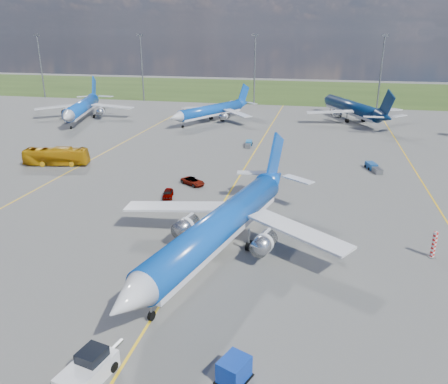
% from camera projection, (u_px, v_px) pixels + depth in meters
% --- Properties ---
extents(ground, '(400.00, 400.00, 0.00)m').
position_uv_depth(ground, '(184.00, 266.00, 46.05)').
color(ground, '#5B5B59').
rests_on(ground, ground).
extents(grass_strip, '(400.00, 80.00, 0.01)m').
position_uv_depth(grass_strip, '(292.00, 91.00, 183.40)').
color(grass_strip, '#2D4719').
rests_on(grass_strip, ground).
extents(taxiway_lines, '(60.25, 160.00, 0.02)m').
position_uv_depth(taxiway_lines, '(236.00, 183.00, 71.38)').
color(taxiway_lines, yellow).
rests_on(taxiway_lines, ground).
extents(floodlight_masts, '(202.20, 0.50, 22.70)m').
position_uv_depth(floodlight_masts, '(316.00, 67.00, 140.38)').
color(floodlight_masts, slate).
rests_on(floodlight_masts, ground).
extents(warning_post, '(0.50, 0.50, 3.00)m').
position_uv_depth(warning_post, '(434.00, 245.00, 47.49)').
color(warning_post, red).
rests_on(warning_post, ground).
extents(bg_jet_nw, '(39.29, 45.59, 10.18)m').
position_uv_depth(bg_jet_nw, '(84.00, 120.00, 123.11)').
color(bg_jet_nw, '#0D4AB6').
rests_on(bg_jet_nw, ground).
extents(bg_jet_nnw, '(38.11, 41.62, 8.81)m').
position_uv_depth(bg_jet_nnw, '(211.00, 122.00, 120.39)').
color(bg_jet_nnw, '#0D4AB6').
rests_on(bg_jet_nnw, ground).
extents(bg_jet_n, '(43.53, 48.08, 10.26)m').
position_uv_depth(bg_jet_n, '(350.00, 120.00, 122.05)').
color(bg_jet_n, '#082145').
rests_on(bg_jet_n, ground).
extents(main_airliner, '(38.16, 44.98, 10.22)m').
position_uv_depth(main_airliner, '(220.00, 255.00, 48.45)').
color(main_airliner, '#0D4AB6').
rests_on(main_airliner, ground).
extents(pushback_tug, '(3.17, 6.28, 2.09)m').
position_uv_depth(pushback_tug, '(89.00, 369.00, 30.86)').
color(pushback_tug, silver).
rests_on(pushback_tug, ground).
extents(uld_container, '(2.43, 2.67, 1.74)m').
position_uv_depth(uld_container, '(234.00, 370.00, 30.77)').
color(uld_container, '#0B309D').
rests_on(uld_container, ground).
extents(apron_bus, '(12.08, 5.13, 3.28)m').
position_uv_depth(apron_bus, '(56.00, 156.00, 80.68)').
color(apron_bus, '#C1840B').
rests_on(apron_bus, ground).
extents(service_car_a, '(2.25, 3.83, 1.22)m').
position_uv_depth(service_car_a, '(168.00, 194.00, 65.07)').
color(service_car_a, '#999999').
rests_on(service_car_a, ground).
extents(service_car_b, '(4.73, 3.99, 1.20)m').
position_uv_depth(service_car_b, '(193.00, 181.00, 70.43)').
color(service_car_b, '#999999').
rests_on(service_car_b, ground).
extents(service_car_c, '(4.36, 4.44, 1.28)m').
position_uv_depth(service_car_c, '(266.00, 178.00, 72.01)').
color(service_car_c, '#999999').
rests_on(service_car_c, ground).
extents(baggage_tug_c, '(1.56, 4.56, 1.00)m').
position_uv_depth(baggage_tug_c, '(249.00, 144.00, 94.47)').
color(baggage_tug_c, '#1C6AAA').
rests_on(baggage_tug_c, ground).
extents(baggage_tug_e, '(2.79, 5.18, 1.13)m').
position_uv_depth(baggage_tug_e, '(373.00, 167.00, 77.89)').
color(baggage_tug_e, navy).
rests_on(baggage_tug_e, ground).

